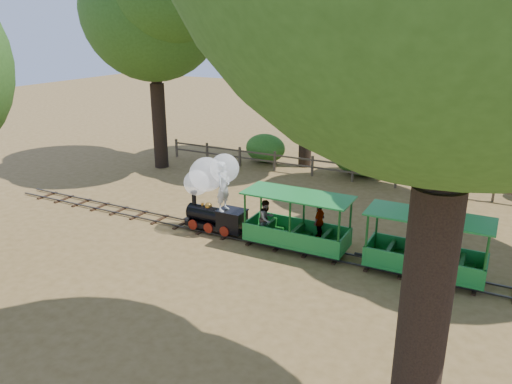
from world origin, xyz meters
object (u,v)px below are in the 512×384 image
at_px(carriage_rear, 426,251).
at_px(fence, 332,167).
at_px(locomotive, 212,187).
at_px(carriage_front, 294,226).

xyz_separation_m(carriage_rear, fence, (-5.59, 8.02, -0.24)).
relative_size(locomotive, carriage_rear, 0.84).
bearing_deg(carriage_rear, carriage_front, 179.67).
relative_size(carriage_front, carriage_rear, 1.00).
bearing_deg(fence, carriage_rear, -55.11).
distance_m(carriage_front, carriage_rear, 4.13).
relative_size(carriage_front, fence, 0.19).
distance_m(locomotive, fence, 8.19).
distance_m(locomotive, carriage_rear, 7.32).
bearing_deg(fence, carriage_front, -79.67).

